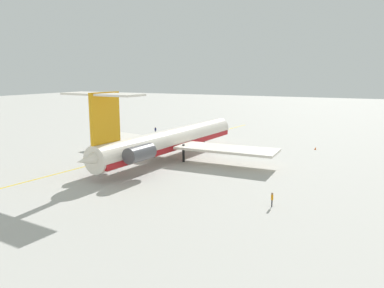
# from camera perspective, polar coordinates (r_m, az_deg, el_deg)

# --- Properties ---
(ground) EXTENTS (394.26, 394.26, 0.00)m
(ground) POSITION_cam_1_polar(r_m,az_deg,el_deg) (71.63, -7.23, -1.49)
(ground) COLOR #B7B5AD
(main_jetliner) EXTENTS (43.34, 38.35, 12.62)m
(main_jetliner) POSITION_cam_1_polar(r_m,az_deg,el_deg) (65.74, -3.68, 0.53)
(main_jetliner) COLOR silver
(main_jetliner) RESTS_ON ground
(ground_crew_near_nose) EXTENTS (0.29, 0.43, 1.84)m
(ground_crew_near_nose) POSITION_cam_1_polar(r_m,az_deg,el_deg) (94.50, -5.66, 2.22)
(ground_crew_near_nose) COLOR black
(ground_crew_near_nose) RESTS_ON ground
(ground_crew_near_tail) EXTENTS (0.43, 0.27, 1.68)m
(ground_crew_near_tail) POSITION_cam_1_polar(r_m,az_deg,el_deg) (43.90, 12.25, -8.10)
(ground_crew_near_tail) COLOR black
(ground_crew_near_tail) RESTS_ON ground
(safety_cone_nose) EXTENTS (0.40, 0.40, 0.55)m
(safety_cone_nose) POSITION_cam_1_polar(r_m,az_deg,el_deg) (78.87, 18.48, -0.64)
(safety_cone_nose) COLOR #EA590F
(safety_cone_nose) RESTS_ON ground
(taxiway_centreline) EXTENTS (98.38, 12.80, 0.01)m
(taxiway_centreline) POSITION_cam_1_polar(r_m,az_deg,el_deg) (71.83, -8.96, -1.50)
(taxiway_centreline) COLOR gold
(taxiway_centreline) RESTS_ON ground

